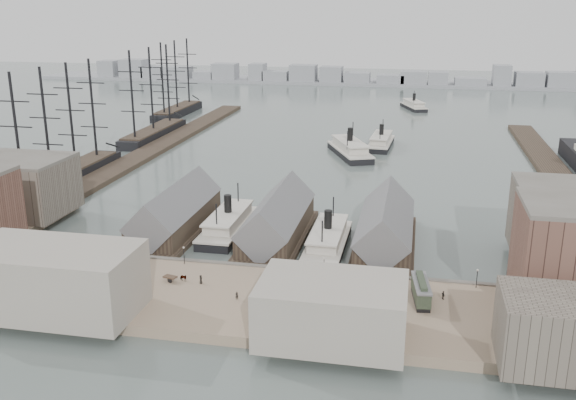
% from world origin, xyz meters
% --- Properties ---
extents(ground, '(900.00, 900.00, 0.00)m').
position_xyz_m(ground, '(0.00, 0.00, 0.00)').
color(ground, '#4D5956').
rests_on(ground, ground).
extents(quay, '(180.00, 30.00, 2.00)m').
position_xyz_m(quay, '(0.00, -20.00, 1.00)').
color(quay, '#856F59').
rests_on(quay, ground).
extents(seawall, '(180.00, 1.20, 2.30)m').
position_xyz_m(seawall, '(0.00, -5.20, 1.15)').
color(seawall, '#59544C').
rests_on(seawall, ground).
extents(west_wharf, '(10.00, 220.00, 1.60)m').
position_xyz_m(west_wharf, '(-68.00, 100.00, 0.80)').
color(west_wharf, '#2D231C').
rests_on(west_wharf, ground).
extents(east_wharf, '(10.00, 180.00, 1.60)m').
position_xyz_m(east_wharf, '(78.00, 90.00, 0.80)').
color(east_wharf, '#2D231C').
rests_on(east_wharf, ground).
extents(ferry_shed_west, '(14.00, 42.00, 12.60)m').
position_xyz_m(ferry_shed_west, '(-26.00, 16.88, 4.64)').
color(ferry_shed_west, '#2D231C').
rests_on(ferry_shed_west, ground).
extents(ferry_shed_center, '(14.00, 42.00, 12.60)m').
position_xyz_m(ferry_shed_center, '(0.00, 16.88, 4.64)').
color(ferry_shed_center, '#2D231C').
rests_on(ferry_shed_center, ground).
extents(ferry_shed_east, '(14.00, 42.00, 12.60)m').
position_xyz_m(ferry_shed_east, '(26.00, 16.88, 4.64)').
color(ferry_shed_east, '#2D231C').
rests_on(ferry_shed_east, ground).
extents(warehouse_west_back, '(26.00, 20.00, 14.00)m').
position_xyz_m(warehouse_west_back, '(-70.00, 18.00, 9.00)').
color(warehouse_west_back, '#60564C').
rests_on(warehouse_west_back, west_land).
extents(street_bldg_center, '(24.00, 16.00, 10.00)m').
position_xyz_m(street_bldg_center, '(20.00, -32.00, 7.00)').
color(street_bldg_center, gray).
rests_on(street_bldg_center, quay).
extents(street_bldg_west, '(30.00, 16.00, 12.00)m').
position_xyz_m(street_bldg_west, '(-30.00, -32.00, 8.00)').
color(street_bldg_west, gray).
rests_on(street_bldg_west, quay).
extents(street_bldg_east, '(18.00, 14.00, 11.00)m').
position_xyz_m(street_bldg_east, '(55.00, -33.00, 7.50)').
color(street_bldg_east, '#60564C').
rests_on(street_bldg_east, quay).
extents(lamp_post_far_w, '(0.44, 0.44, 3.92)m').
position_xyz_m(lamp_post_far_w, '(-45.00, -7.00, 4.71)').
color(lamp_post_far_w, black).
rests_on(lamp_post_far_w, quay).
extents(lamp_post_near_w, '(0.44, 0.44, 3.92)m').
position_xyz_m(lamp_post_near_w, '(-15.00, -7.00, 4.71)').
color(lamp_post_near_w, black).
rests_on(lamp_post_near_w, quay).
extents(lamp_post_near_e, '(0.44, 0.44, 3.92)m').
position_xyz_m(lamp_post_near_e, '(15.00, -7.00, 4.71)').
color(lamp_post_near_e, black).
rests_on(lamp_post_near_e, quay).
extents(lamp_post_far_e, '(0.44, 0.44, 3.92)m').
position_xyz_m(lamp_post_far_e, '(45.00, -7.00, 4.71)').
color(lamp_post_far_e, black).
rests_on(lamp_post_far_e, quay).
extents(far_shore, '(500.00, 40.00, 15.72)m').
position_xyz_m(far_shore, '(-2.07, 334.14, 3.91)').
color(far_shore, gray).
rests_on(far_shore, ground).
extents(ferry_docked_west, '(8.69, 28.96, 10.34)m').
position_xyz_m(ferry_docked_west, '(-13.00, 19.04, 2.42)').
color(ferry_docked_west, black).
rests_on(ferry_docked_west, ground).
extents(ferry_docked_east, '(8.50, 28.32, 10.11)m').
position_xyz_m(ferry_docked_east, '(13.00, 12.51, 2.37)').
color(ferry_docked_east, black).
rests_on(ferry_docked_east, ground).
extents(ferry_open_near, '(21.04, 32.84, 11.30)m').
position_xyz_m(ferry_open_near, '(7.58, 109.50, 2.65)').
color(ferry_open_near, black).
rests_on(ferry_open_near, ground).
extents(ferry_open_mid, '(9.71, 27.69, 9.74)m').
position_xyz_m(ferry_open_mid, '(18.12, 127.55, 2.28)').
color(ferry_open_mid, black).
rests_on(ferry_open_mid, ground).
extents(ferry_open_far, '(15.61, 26.33, 9.02)m').
position_xyz_m(ferry_open_far, '(29.42, 227.91, 2.11)').
color(ferry_open_far, black).
rests_on(ferry_open_far, ground).
extents(sailing_ship_near, '(9.09, 62.61, 37.37)m').
position_xyz_m(sailing_ship_near, '(-77.68, 53.19, 2.74)').
color(sailing_ship_near, black).
rests_on(sailing_ship_near, ground).
extents(sailing_ship_mid, '(9.24, 53.37, 37.98)m').
position_xyz_m(sailing_ship_mid, '(-77.95, 126.01, 2.72)').
color(sailing_ship_mid, black).
rests_on(sailing_ship_mid, ground).
extents(sailing_ship_far, '(9.12, 50.69, 37.51)m').
position_xyz_m(sailing_ship_far, '(-89.35, 184.00, 2.71)').
color(sailing_ship_far, black).
rests_on(sailing_ship_far, ground).
extents(tram, '(4.05, 10.93, 3.80)m').
position_xyz_m(tram, '(34.38, -15.12, 3.94)').
color(tram, black).
rests_on(tram, quay).
extents(horse_cart_left, '(4.32, 3.99, 1.44)m').
position_xyz_m(horse_cart_left, '(-39.40, -14.65, 2.76)').
color(horse_cart_left, black).
rests_on(horse_cart_left, quay).
extents(horse_cart_center, '(4.91, 2.34, 1.48)m').
position_xyz_m(horse_cart_center, '(-12.95, -15.77, 2.78)').
color(horse_cart_center, black).
rests_on(horse_cart_center, quay).
extents(horse_cart_right, '(4.81, 3.42, 1.63)m').
position_xyz_m(horse_cart_right, '(13.44, -20.41, 2.82)').
color(horse_cart_right, black).
rests_on(horse_cart_right, quay).
extents(pedestrian_0, '(0.79, 0.79, 1.76)m').
position_xyz_m(pedestrian_0, '(-48.64, -15.16, 2.88)').
color(pedestrian_0, black).
rests_on(pedestrian_0, quay).
extents(pedestrian_1, '(0.91, 0.73, 1.78)m').
position_xyz_m(pedestrian_1, '(-47.59, -22.01, 2.89)').
color(pedestrian_1, black).
rests_on(pedestrian_1, quay).
extents(pedestrian_2, '(1.04, 1.31, 1.78)m').
position_xyz_m(pedestrian_2, '(-24.20, -9.15, 2.89)').
color(pedestrian_2, black).
rests_on(pedestrian_2, quay).
extents(pedestrian_3, '(0.64, 1.06, 1.69)m').
position_xyz_m(pedestrian_3, '(-18.80, -27.63, 2.85)').
color(pedestrian_3, black).
rests_on(pedestrian_3, quay).
extents(pedestrian_4, '(0.78, 0.99, 1.79)m').
position_xyz_m(pedestrian_4, '(-8.25, -15.87, 2.90)').
color(pedestrian_4, black).
rests_on(pedestrian_4, quay).
extents(pedestrian_5, '(0.67, 0.54, 1.62)m').
position_xyz_m(pedestrian_5, '(0.70, -21.41, 2.81)').
color(pedestrian_5, black).
rests_on(pedestrian_5, quay).
extents(pedestrian_6, '(0.95, 0.80, 1.72)m').
position_xyz_m(pedestrian_6, '(19.80, -12.34, 2.86)').
color(pedestrian_6, black).
rests_on(pedestrian_6, quay).
extents(pedestrian_7, '(1.25, 1.19, 1.70)m').
position_xyz_m(pedestrian_7, '(25.21, -22.96, 2.85)').
color(pedestrian_7, black).
rests_on(pedestrian_7, quay).
extents(pedestrian_8, '(0.86, 1.05, 1.68)m').
position_xyz_m(pedestrian_8, '(38.52, -13.59, 2.84)').
color(pedestrian_8, black).
rests_on(pedestrian_8, quay).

